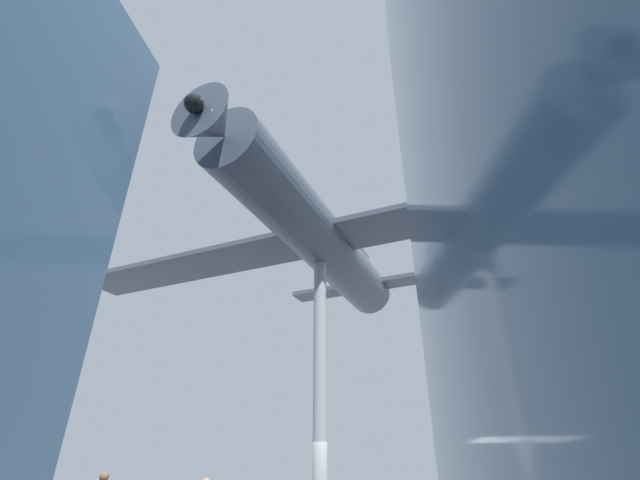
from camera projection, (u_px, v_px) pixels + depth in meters
name	position (u px, v px, depth m)	size (l,w,h in m)	color
support_pylon_central	(320.00, 386.00, 12.54)	(0.40, 0.40, 7.95)	#B7B7BC
suspended_airplane	(318.00, 238.00, 14.74)	(21.00, 13.06, 2.78)	#4C5666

